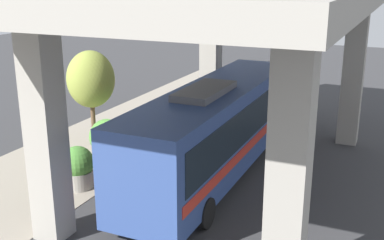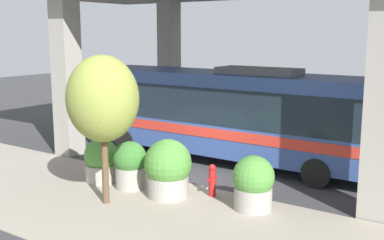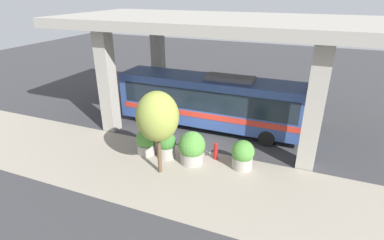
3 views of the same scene
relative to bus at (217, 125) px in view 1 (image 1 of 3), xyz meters
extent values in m
plane|color=#38383A|center=(-3.27, -0.12, -2.05)|extent=(80.00, 80.00, 0.00)
cube|color=gray|center=(-6.27, -0.12, -2.04)|extent=(6.00, 40.00, 0.02)
cube|color=#9E998E|center=(-2.77, -6.38, 1.29)|extent=(0.90, 0.90, 6.68)
cube|color=#9E998E|center=(-2.77, 6.13, 1.29)|extent=(0.90, 0.90, 6.68)
cube|color=#9E998E|center=(4.23, -6.38, 1.29)|extent=(0.90, 0.90, 6.68)
cube|color=#9E998E|center=(4.23, 6.13, 1.29)|extent=(0.90, 0.90, 6.68)
cube|color=#334C8C|center=(0.00, 0.01, -0.05)|extent=(2.62, 12.50, 3.10)
cube|color=#19232D|center=(0.00, 0.01, 0.32)|extent=(2.66, 11.50, 1.36)
cube|color=red|center=(0.00, 0.01, -0.67)|extent=(2.66, 11.88, 0.37)
cube|color=slate|center=(0.00, -1.24, 1.62)|extent=(1.31, 3.13, 0.24)
cylinder|color=black|center=(-1.23, 4.38, -1.55)|extent=(0.28, 1.00, 1.00)
cylinder|color=black|center=(1.23, 4.38, -1.55)|extent=(0.28, 1.00, 1.00)
cylinder|color=black|center=(-1.23, -4.06, -1.55)|extent=(0.28, 1.00, 1.00)
cylinder|color=black|center=(1.23, -4.06, -1.55)|extent=(0.28, 1.00, 1.00)
cylinder|color=#B21919|center=(-3.91, -1.67, -1.62)|extent=(0.22, 0.22, 0.87)
sphere|color=#B21919|center=(-3.91, -1.67, -1.12)|extent=(0.21, 0.21, 0.21)
cylinder|color=#B21919|center=(-4.07, -1.67, -1.49)|extent=(0.13, 0.10, 0.10)
cylinder|color=#B21919|center=(-3.74, -1.67, -1.49)|extent=(0.13, 0.10, 0.10)
cylinder|color=#9E998E|center=(-4.22, -3.26, -1.72)|extent=(1.10, 1.10, 0.67)
sphere|color=#4C8C38|center=(-4.22, -3.26, -1.05)|extent=(1.22, 1.22, 1.22)
sphere|color=#BF334C|center=(-4.08, -3.37, -1.23)|extent=(0.39, 0.39, 0.39)
cylinder|color=#9E998E|center=(-4.78, 2.28, -1.74)|extent=(1.10, 1.10, 0.62)
sphere|color=#4C8C38|center=(-4.78, 2.28, -1.11)|extent=(1.16, 1.16, 1.16)
sphere|color=#BF334C|center=(-4.64, 2.17, -1.28)|extent=(0.38, 0.38, 0.38)
cylinder|color=#9E998E|center=(-4.76, 0.98, -1.69)|extent=(0.97, 0.97, 0.73)
sphere|color=#38722D|center=(-4.76, 0.98, -1.02)|extent=(1.10, 1.10, 1.10)
sphere|color=#993F8C|center=(-4.64, 0.89, -1.18)|extent=(0.34, 0.34, 0.34)
cylinder|color=#9E998E|center=(-4.73, -0.56, -1.71)|extent=(1.28, 1.28, 0.69)
sphere|color=#4C8C38|center=(-4.73, -0.56, -0.96)|extent=(1.49, 1.49, 1.49)
sphere|color=#993F8C|center=(-4.57, -0.69, -1.19)|extent=(0.45, 0.45, 0.45)
cylinder|color=brown|center=(-6.25, 0.63, -0.78)|extent=(0.20, 0.20, 2.56)
ellipsoid|color=olive|center=(-6.25, 0.63, 1.14)|extent=(2.12, 2.12, 2.54)
camera|label=1|loc=(6.37, -16.54, 5.54)|focal=45.00mm
camera|label=2|loc=(-16.20, -9.31, 3.03)|focal=45.00mm
camera|label=3|loc=(-18.01, -5.92, 6.83)|focal=28.00mm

